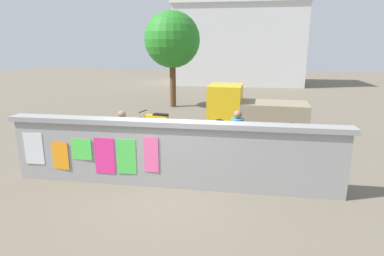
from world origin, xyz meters
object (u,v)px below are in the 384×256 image
(tree_roadside, at_px, (172,40))
(person_bystander, at_px, (237,134))
(bicycle_near, at_px, (291,155))
(auto_rickshaw_truck, at_px, (252,111))
(motorcycle, at_px, (157,122))
(person_walking, at_px, (123,134))
(bicycle_far, at_px, (143,139))

(tree_roadside, bearing_deg, person_bystander, -67.02)
(tree_roadside, bearing_deg, bicycle_near, -58.34)
(auto_rickshaw_truck, distance_m, motorcycle, 3.58)
(person_walking, distance_m, tree_roadside, 9.61)
(bicycle_far, relative_size, person_bystander, 1.05)
(bicycle_far, distance_m, person_bystander, 3.28)
(bicycle_far, height_order, person_walking, person_walking)
(auto_rickshaw_truck, xyz_separation_m, bicycle_far, (-3.47, -2.49, -0.54))
(person_walking, height_order, person_bystander, same)
(bicycle_far, bearing_deg, person_bystander, -20.32)
(auto_rickshaw_truck, relative_size, motorcycle, 1.96)
(motorcycle, bearing_deg, bicycle_near, -30.86)
(auto_rickshaw_truck, height_order, motorcycle, auto_rickshaw_truck)
(auto_rickshaw_truck, bearing_deg, person_bystander, -97.07)
(bicycle_far, height_order, tree_roadside, tree_roadside)
(bicycle_far, bearing_deg, tree_roadside, 95.13)
(auto_rickshaw_truck, xyz_separation_m, person_walking, (-3.47, -4.12, 0.09))
(bicycle_far, distance_m, person_walking, 1.75)
(person_walking, height_order, tree_roadside, tree_roadside)
(auto_rickshaw_truck, height_order, bicycle_near, auto_rickshaw_truck)
(auto_rickshaw_truck, distance_m, bicycle_far, 4.30)
(tree_roadside, bearing_deg, motorcycle, -83.58)
(bicycle_far, xyz_separation_m, tree_roadside, (-0.68, 7.61, 3.18))
(person_bystander, bearing_deg, motorcycle, 135.26)
(motorcycle, bearing_deg, auto_rickshaw_truck, 9.25)
(bicycle_far, xyz_separation_m, person_bystander, (3.02, -1.12, 0.62))
(motorcycle, xyz_separation_m, person_bystander, (3.06, -3.03, 0.52))
(tree_roadside, bearing_deg, person_walking, -85.79)
(person_bystander, relative_size, tree_roadside, 0.32)
(bicycle_near, xyz_separation_m, bicycle_far, (-4.50, 0.80, 0.00))
(bicycle_near, height_order, tree_roadside, tree_roadside)
(bicycle_far, relative_size, tree_roadside, 0.34)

